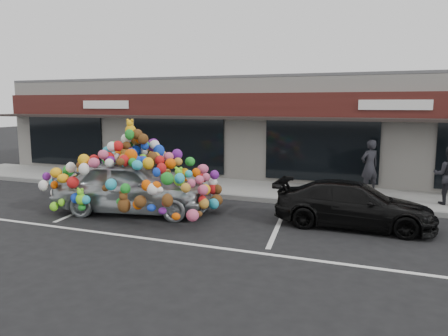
% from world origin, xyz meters
% --- Properties ---
extents(ground, '(90.00, 90.00, 0.00)m').
position_xyz_m(ground, '(0.00, 0.00, 0.00)').
color(ground, black).
rests_on(ground, ground).
extents(shop_building, '(24.00, 7.20, 4.31)m').
position_xyz_m(shop_building, '(0.00, 8.44, 2.16)').
color(shop_building, white).
rests_on(shop_building, ground).
extents(sidewalk, '(26.00, 3.00, 0.15)m').
position_xyz_m(sidewalk, '(0.00, 4.00, 0.07)').
color(sidewalk, gray).
rests_on(sidewalk, ground).
extents(kerb, '(26.00, 0.18, 0.16)m').
position_xyz_m(kerb, '(0.00, 2.50, 0.07)').
color(kerb, slate).
rests_on(kerb, ground).
extents(parking_stripe_left, '(0.73, 4.37, 0.01)m').
position_xyz_m(parking_stripe_left, '(-3.20, 0.20, 0.00)').
color(parking_stripe_left, silver).
rests_on(parking_stripe_left, ground).
extents(parking_stripe_mid, '(0.73, 4.37, 0.01)m').
position_xyz_m(parking_stripe_mid, '(2.80, 0.20, 0.00)').
color(parking_stripe_mid, silver).
rests_on(parking_stripe_mid, ground).
extents(lane_line, '(14.00, 0.12, 0.01)m').
position_xyz_m(lane_line, '(2.00, -2.30, 0.00)').
color(lane_line, silver).
rests_on(lane_line, ground).
extents(toy_car, '(3.30, 5.18, 2.84)m').
position_xyz_m(toy_car, '(-1.49, -0.25, 0.96)').
color(toy_car, '#ABAFB6').
rests_on(toy_car, ground).
extents(black_sedan, '(1.65, 4.05, 1.17)m').
position_xyz_m(black_sedan, '(4.68, 0.58, 0.59)').
color(black_sedan, black).
rests_on(black_sedan, ground).
extents(pedestrian_a, '(0.79, 0.77, 1.83)m').
position_xyz_m(pedestrian_a, '(4.81, 4.61, 1.07)').
color(pedestrian_a, black).
rests_on(pedestrian_a, sidewalk).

